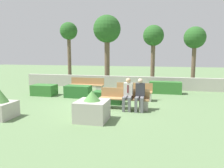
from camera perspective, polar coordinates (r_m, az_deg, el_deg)
name	(u,v)px	position (r m, az deg, el deg)	size (l,w,h in m)	color
ground_plane	(103,104)	(10.47, -2.49, -5.20)	(60.00, 60.00, 0.00)	#607F51
perimeter_wall	(121,82)	(15.02, 2.42, 0.48)	(14.14, 0.30, 0.83)	#ADA89E
bench_front	(124,101)	(9.50, 3.20, -4.40)	(2.16, 0.48, 0.88)	#A37A4C
bench_left_side	(87,86)	(13.61, -6.67, -0.64)	(2.15, 0.49, 0.88)	#A37A4C
bench_right_side	(134,94)	(11.23, 5.73, -2.53)	(1.86, 0.48, 0.88)	#A37A4C
person_seated_man	(128,92)	(9.25, 4.16, -2.20)	(0.38, 0.63, 1.36)	slate
person_seated_woman	(140,93)	(9.18, 7.30, -2.38)	(0.38, 0.63, 1.35)	slate
hedge_block_near_left	(44,90)	(13.11, -17.30, -1.50)	(1.31, 0.85, 0.61)	#33702D
hedge_block_near_right	(108,97)	(10.54, -1.13, -3.51)	(1.37, 0.72, 0.57)	#235623
hedge_block_mid_left	(165,88)	(13.44, 13.75, -0.90)	(1.87, 0.62, 0.71)	#33702D
hedge_block_mid_right	(78,91)	(12.07, -8.87, -1.94)	(1.39, 0.72, 0.65)	#286028
planter_corner_left	(0,106)	(9.13, -27.27, -5.07)	(0.99, 0.99, 1.14)	#ADA89E
planter_corner_right	(92,109)	(7.87, -5.21, -6.44)	(1.10, 1.10, 1.09)	#ADA89E
tree_leftmost	(69,34)	(17.18, -11.23, 12.65)	(1.31, 1.31, 4.71)	brown
tree_center_left	(107,31)	(16.82, -1.31, 13.71)	(2.06, 2.06, 5.22)	brown
tree_center_right	(153,38)	(15.94, 10.76, 11.77)	(1.46, 1.46, 4.36)	brown
tree_rightmost	(195,39)	(16.40, 20.81, 10.83)	(1.50, 1.50, 4.22)	brown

